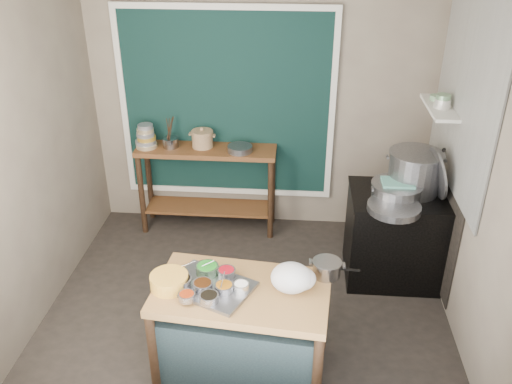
# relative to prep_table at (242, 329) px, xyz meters

# --- Properties ---
(floor) EXTENTS (3.50, 3.00, 0.02)m
(floor) POSITION_rel_prep_table_xyz_m (-0.03, 0.75, -0.39)
(floor) COLOR #2B2420
(floor) RESTS_ON ground
(back_wall) EXTENTS (3.50, 0.02, 2.80)m
(back_wall) POSITION_rel_prep_table_xyz_m (-0.03, 2.26, 1.02)
(back_wall) COLOR gray
(back_wall) RESTS_ON floor
(left_wall) EXTENTS (0.02, 3.00, 2.80)m
(left_wall) POSITION_rel_prep_table_xyz_m (-1.79, 0.75, 1.02)
(left_wall) COLOR gray
(left_wall) RESTS_ON floor
(right_wall) EXTENTS (0.02, 3.00, 2.80)m
(right_wall) POSITION_rel_prep_table_xyz_m (1.73, 0.75, 1.02)
(right_wall) COLOR gray
(right_wall) RESTS_ON floor
(curtain_panel) EXTENTS (2.10, 0.02, 1.90)m
(curtain_panel) POSITION_rel_prep_table_xyz_m (-0.38, 2.22, 0.98)
(curtain_panel) COLOR black
(curtain_panel) RESTS_ON back_wall
(curtain_frame) EXTENTS (2.22, 0.03, 2.02)m
(curtain_frame) POSITION_rel_prep_table_xyz_m (-0.38, 2.21, 0.98)
(curtain_frame) COLOR beige
(curtain_frame) RESTS_ON back_wall
(tile_panel) EXTENTS (0.02, 1.70, 1.70)m
(tile_panel) POSITION_rel_prep_table_xyz_m (1.70, 1.30, 1.48)
(tile_panel) COLOR #B2B2AA
(tile_panel) RESTS_ON right_wall
(soot_patch) EXTENTS (0.01, 1.30, 1.30)m
(soot_patch) POSITION_rel_prep_table_xyz_m (1.71, 1.40, 0.32)
(soot_patch) COLOR black
(soot_patch) RESTS_ON right_wall
(wall_shelf) EXTENTS (0.22, 0.70, 0.03)m
(wall_shelf) POSITION_rel_prep_table_xyz_m (1.60, 1.60, 1.23)
(wall_shelf) COLOR beige
(wall_shelf) RESTS_ON right_wall
(prep_table) EXTENTS (1.31, 0.84, 0.75)m
(prep_table) POSITION_rel_prep_table_xyz_m (0.00, 0.00, 0.00)
(prep_table) COLOR brown
(prep_table) RESTS_ON floor
(back_counter) EXTENTS (1.45, 0.40, 0.95)m
(back_counter) POSITION_rel_prep_table_xyz_m (-0.58, 2.03, 0.10)
(back_counter) COLOR brown
(back_counter) RESTS_ON floor
(stove_block) EXTENTS (0.90, 0.68, 0.85)m
(stove_block) POSITION_rel_prep_table_xyz_m (1.32, 1.30, 0.05)
(stove_block) COLOR black
(stove_block) RESTS_ON floor
(stove_top) EXTENTS (0.92, 0.69, 0.03)m
(stove_top) POSITION_rel_prep_table_xyz_m (1.32, 1.30, 0.49)
(stove_top) COLOR black
(stove_top) RESTS_ON stove_block
(condiment_tray) EXTENTS (0.70, 0.61, 0.03)m
(condiment_tray) POSITION_rel_prep_table_xyz_m (-0.22, -0.01, 0.39)
(condiment_tray) COLOR gray
(condiment_tray) RESTS_ON prep_table
(condiment_bowls) EXTENTS (0.56, 0.47, 0.07)m
(condiment_bowls) POSITION_rel_prep_table_xyz_m (-0.24, -0.01, 0.43)
(condiment_bowls) COLOR gray
(condiment_bowls) RESTS_ON condiment_tray
(yellow_basin) EXTENTS (0.30, 0.30, 0.11)m
(yellow_basin) POSITION_rel_prep_table_xyz_m (-0.52, -0.02, 0.43)
(yellow_basin) COLOR #C37724
(yellow_basin) RESTS_ON prep_table
(saucepan) EXTENTS (0.24, 0.24, 0.12)m
(saucepan) POSITION_rel_prep_table_xyz_m (0.61, 0.22, 0.44)
(saucepan) COLOR gray
(saucepan) RESTS_ON prep_table
(plastic_bag_a) EXTENTS (0.36, 0.34, 0.22)m
(plastic_bag_a) POSITION_rel_prep_table_xyz_m (0.35, 0.02, 0.48)
(plastic_bag_a) COLOR white
(plastic_bag_a) RESTS_ON prep_table
(plastic_bag_b) EXTENTS (0.27, 0.24, 0.17)m
(plastic_bag_b) POSITION_rel_prep_table_xyz_m (0.42, 0.05, 0.46)
(plastic_bag_b) COLOR white
(plastic_bag_b) RESTS_ON prep_table
(bowl_stack) EXTENTS (0.22, 0.22, 0.25)m
(bowl_stack) POSITION_rel_prep_table_xyz_m (-1.20, 2.01, 0.68)
(bowl_stack) COLOR tan
(bowl_stack) RESTS_ON back_counter
(utensil_cup) EXTENTS (0.20, 0.20, 0.10)m
(utensil_cup) POSITION_rel_prep_table_xyz_m (-0.95, 2.03, 0.63)
(utensil_cup) COLOR gray
(utensil_cup) RESTS_ON back_counter
(ceramic_crock) EXTENTS (0.26, 0.26, 0.16)m
(ceramic_crock) POSITION_rel_prep_table_xyz_m (-0.62, 2.06, 0.65)
(ceramic_crock) COLOR #997753
(ceramic_crock) RESTS_ON back_counter
(wide_bowl) EXTENTS (0.26, 0.26, 0.06)m
(wide_bowl) POSITION_rel_prep_table_xyz_m (-0.22, 1.97, 0.61)
(wide_bowl) COLOR gray
(wide_bowl) RESTS_ON back_counter
(stock_pot) EXTENTS (0.51, 0.51, 0.38)m
(stock_pot) POSITION_rel_prep_table_xyz_m (1.40, 1.37, 0.70)
(stock_pot) COLOR gray
(stock_pot) RESTS_ON stove_top
(pot_lid) EXTENTS (0.17, 0.48, 0.46)m
(pot_lid) POSITION_rel_prep_table_xyz_m (1.58, 1.29, 0.73)
(pot_lid) COLOR gray
(pot_lid) RESTS_ON stove_top
(steamer) EXTENTS (0.58, 0.58, 0.15)m
(steamer) POSITION_rel_prep_table_xyz_m (1.24, 1.22, 0.58)
(steamer) COLOR gray
(steamer) RESTS_ON stove_top
(green_cloth) EXTENTS (0.27, 0.21, 0.02)m
(green_cloth) POSITION_rel_prep_table_xyz_m (1.24, 1.22, 0.66)
(green_cloth) COLOR #56978C
(green_cloth) RESTS_ON steamer
(shallow_pan) EXTENTS (0.52, 0.52, 0.06)m
(shallow_pan) POSITION_rel_prep_table_xyz_m (1.19, 1.00, 0.53)
(shallow_pan) COLOR gray
(shallow_pan) RESTS_ON stove_top
(shelf_bowl_stack) EXTENTS (0.15, 0.15, 0.12)m
(shelf_bowl_stack) POSITION_rel_prep_table_xyz_m (1.60, 1.55, 1.30)
(shelf_bowl_stack) COLOR silver
(shelf_bowl_stack) RESTS_ON wall_shelf
(shelf_bowl_green) EXTENTS (0.15, 0.15, 0.04)m
(shelf_bowl_green) POSITION_rel_prep_table_xyz_m (1.60, 1.76, 1.26)
(shelf_bowl_green) COLOR gray
(shelf_bowl_green) RESTS_ON wall_shelf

